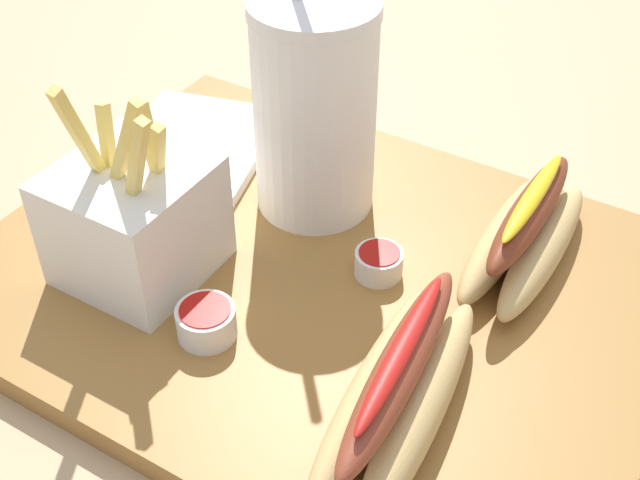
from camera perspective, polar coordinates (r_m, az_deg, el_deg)
ground_plane at (r=0.59m, az=-0.00°, el=-4.40°), size 2.40×2.40×0.02m
food_tray at (r=0.58m, az=-0.00°, el=-3.00°), size 0.46×0.35×0.02m
soda_cup at (r=0.59m, az=-0.36°, el=8.88°), size 0.09×0.09×0.26m
fries_basket at (r=0.56m, az=-12.32°, el=1.37°), size 0.09×0.09×0.15m
hot_dog_1 at (r=0.59m, az=13.62°, el=0.36°), size 0.06×0.15×0.06m
hot_dog_2 at (r=0.47m, az=5.22°, el=-10.13°), size 0.07×0.18×0.06m
ketchup_cup_1 at (r=0.65m, az=-14.32°, el=3.62°), size 0.04×0.04×0.02m
ketchup_cup_2 at (r=0.57m, az=3.97°, el=-1.47°), size 0.03×0.03×0.02m
ketchup_cup_3 at (r=0.53m, az=-7.65°, el=-5.38°), size 0.04×0.04×0.02m
napkin_stack at (r=0.69m, az=-8.32°, el=6.41°), size 0.14×0.15×0.01m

